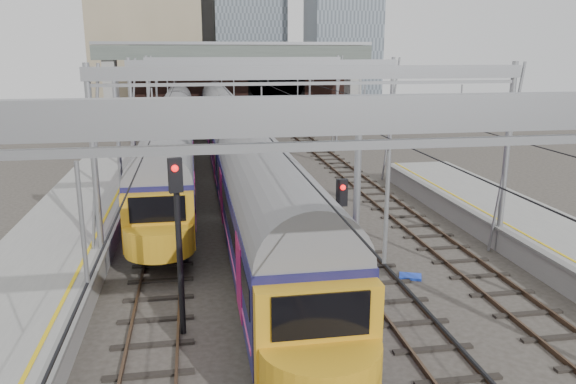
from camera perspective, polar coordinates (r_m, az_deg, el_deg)
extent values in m
plane|color=#38332D|center=(16.20, 8.63, -17.26)|extent=(160.00, 160.00, 0.00)
cube|color=gray|center=(18.33, -27.16, -12.89)|extent=(4.20, 55.00, 1.10)
cube|color=slate|center=(17.59, -20.85, -11.54)|extent=(0.35, 55.00, 0.12)
cube|color=gold|center=(17.67, -22.49, -11.35)|extent=(0.12, 55.00, 0.01)
cube|color=#4C3828|center=(29.35, -13.44, -2.67)|extent=(0.08, 80.00, 0.16)
cube|color=#4C3828|center=(29.28, -10.63, -2.56)|extent=(0.08, 80.00, 0.16)
cube|color=black|center=(29.33, -12.03, -2.76)|extent=(2.40, 80.00, 0.14)
cube|color=#4C3828|center=(29.33, -5.62, -2.35)|extent=(0.08, 80.00, 0.16)
cube|color=#4C3828|center=(29.46, -2.83, -2.23)|extent=(0.08, 80.00, 0.16)
cube|color=black|center=(29.41, -4.22, -2.43)|extent=(2.40, 80.00, 0.14)
cube|color=#4C3828|center=(29.85, 2.06, -2.00)|extent=(0.08, 80.00, 0.16)
cube|color=#4C3828|center=(30.17, 4.74, -1.86)|extent=(0.08, 80.00, 0.16)
cube|color=black|center=(30.02, 3.40, -2.07)|extent=(2.40, 80.00, 0.14)
cube|color=#4C3828|center=(30.89, 9.35, -1.63)|extent=(0.08, 80.00, 0.16)
cube|color=#4C3828|center=(31.38, 11.84, -1.49)|extent=(0.08, 80.00, 0.16)
cube|color=black|center=(31.15, 10.60, -1.69)|extent=(2.40, 80.00, 0.14)
cube|color=gray|center=(8.46, 23.37, 7.54)|extent=(16.80, 0.28, 0.50)
cylinder|color=gray|center=(21.83, -19.00, 1.75)|extent=(0.24, 0.24, 8.00)
cylinder|color=gray|center=(25.03, 21.27, 3.07)|extent=(0.24, 0.24, 8.00)
cube|color=gray|center=(21.57, 2.67, 12.03)|extent=(16.80, 0.28, 0.50)
cylinder|color=gray|center=(35.53, -15.52, 6.55)|extent=(0.24, 0.24, 8.00)
cylinder|color=gray|center=(37.58, 10.39, 7.23)|extent=(0.24, 0.24, 8.00)
cube|color=gray|center=(35.37, -2.26, 12.87)|extent=(16.80, 0.28, 0.50)
cylinder|color=gray|center=(49.40, -13.97, 8.66)|extent=(0.24, 0.24, 8.00)
cylinder|color=gray|center=(50.89, 5.00, 9.17)|extent=(0.24, 0.24, 8.00)
cube|color=gray|center=(49.29, -4.43, 13.21)|extent=(16.80, 0.28, 0.50)
cylinder|color=gray|center=(61.33, -13.19, 9.71)|extent=(0.24, 0.24, 8.00)
cylinder|color=gray|center=(62.54, 2.21, 10.14)|extent=(0.24, 0.24, 8.00)
cube|color=gray|center=(61.24, -5.50, 13.38)|extent=(16.80, 0.28, 0.50)
cube|color=black|center=(28.25, -12.60, 7.95)|extent=(0.03, 80.00, 0.03)
cube|color=black|center=(28.33, -4.42, 8.26)|extent=(0.03, 80.00, 0.03)
cube|color=black|center=(28.97, 3.56, 8.40)|extent=(0.03, 80.00, 0.03)
cube|color=black|center=(30.13, 11.07, 8.39)|extent=(0.03, 80.00, 0.03)
cube|color=#321B16|center=(65.52, -3.93, 10.74)|extent=(26.00, 2.00, 9.00)
cube|color=black|center=(65.02, -1.15, 9.07)|extent=(6.50, 0.10, 5.20)
cylinder|color=black|center=(64.84, -1.16, 11.36)|extent=(6.50, 0.10, 6.50)
cube|color=#321B16|center=(64.67, -14.53, 7.62)|extent=(6.00, 1.50, 3.00)
cube|color=gray|center=(59.75, -17.48, 9.42)|extent=(1.20, 2.50, 8.20)
cube|color=gray|center=(61.64, 6.57, 10.10)|extent=(1.20, 2.50, 8.20)
cube|color=#556057|center=(59.24, -5.37, 13.93)|extent=(28.00, 3.00, 1.40)
cube|color=gray|center=(59.25, -5.39, 14.80)|extent=(28.00, 3.00, 0.30)
cube|color=tan|center=(79.30, -14.09, 15.66)|extent=(14.00, 12.00, 22.00)
cube|color=gray|center=(93.10, -8.32, 14.42)|extent=(18.00, 14.00, 18.00)
cube|color=black|center=(45.89, -6.29, 3.99)|extent=(2.29, 67.85, 0.70)
cube|color=#141548|center=(45.58, -6.35, 6.41)|extent=(2.92, 67.85, 2.60)
cylinder|color=slate|center=(45.43, -6.40, 8.04)|extent=(2.86, 67.35, 2.86)
cube|color=black|center=(45.53, -6.37, 6.93)|extent=(2.94, 66.65, 0.78)
cube|color=#DA448F|center=(45.69, -6.33, 5.50)|extent=(2.94, 66.85, 0.12)
cube|color=#C58D19|center=(12.91, 3.17, -14.58)|extent=(2.86, 0.60, 2.40)
cube|color=black|center=(12.48, 3.39, -12.45)|extent=(2.19, 0.08, 1.04)
cube|color=black|center=(45.41, -11.31, 3.70)|extent=(2.15, 47.82, 0.70)
cube|color=#141548|center=(45.12, -11.42, 6.04)|extent=(2.74, 47.82, 2.45)
cylinder|color=slate|center=(44.97, -11.50, 7.58)|extent=(2.69, 47.32, 2.69)
cube|color=black|center=(45.07, -11.45, 6.53)|extent=(2.76, 46.62, 0.73)
cube|color=#DA448F|center=(45.22, -11.38, 5.18)|extent=(2.76, 46.82, 0.12)
cube|color=#C58D19|center=(21.60, -13.02, -3.11)|extent=(2.69, 0.60, 2.25)
cube|color=black|center=(21.27, -13.13, -1.72)|extent=(2.06, 0.08, 0.98)
cylinder|color=black|center=(16.94, -10.98, -5.91)|extent=(0.18, 0.18, 5.33)
cube|color=black|center=(16.13, -11.38, 1.68)|extent=(0.42, 0.28, 1.00)
sphere|color=red|center=(15.96, -11.42, 2.36)|extent=(0.20, 0.20, 0.20)
cylinder|color=black|center=(17.89, 5.19, -6.03)|extent=(0.15, 0.15, 4.49)
cube|color=black|center=(17.15, 5.49, -0.06)|extent=(0.33, 0.19, 0.84)
sphere|color=red|center=(16.99, 5.61, 0.45)|extent=(0.17, 0.17, 0.17)
cube|color=blue|center=(19.39, 0.25, -11.32)|extent=(1.15, 0.99, 0.11)
cube|color=blue|center=(26.56, 5.38, -4.22)|extent=(1.02, 0.88, 0.10)
cube|color=blue|center=(22.10, 12.31, -8.38)|extent=(0.98, 0.84, 0.10)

